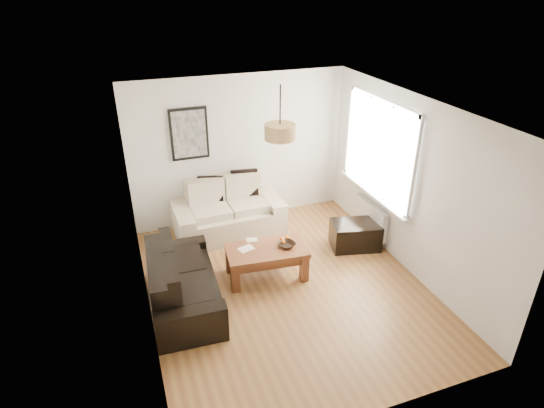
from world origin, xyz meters
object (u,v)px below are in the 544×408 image
object	(u,v)px
coffee_table	(266,262)
ottoman	(355,235)
sofa_leather	(183,280)
loveseat_cream	(228,209)

from	to	relation	value
coffee_table	ottoman	distance (m)	1.65
sofa_leather	coffee_table	world-z (taller)	sofa_leather
loveseat_cream	coffee_table	bearing A→B (deg)	-83.88
sofa_leather	coffee_table	distance (m)	1.28
loveseat_cream	sofa_leather	world-z (taller)	loveseat_cream
sofa_leather	ottoman	world-z (taller)	sofa_leather
ottoman	loveseat_cream	bearing A→B (deg)	147.31
ottoman	sofa_leather	bearing A→B (deg)	-170.75
coffee_table	ottoman	world-z (taller)	coffee_table
loveseat_cream	ottoman	world-z (taller)	loveseat_cream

